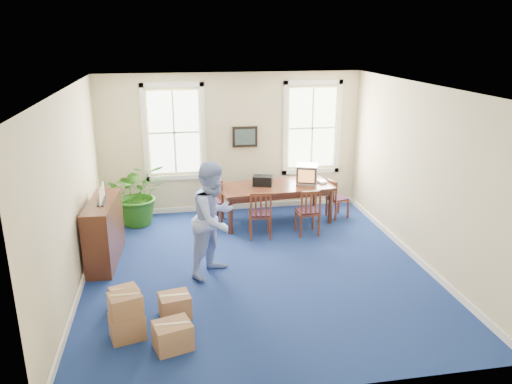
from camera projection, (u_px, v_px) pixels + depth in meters
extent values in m
plane|color=navy|center=(256.00, 269.00, 8.93)|extent=(6.50, 6.50, 0.00)
plane|color=white|center=(256.00, 87.00, 7.95)|extent=(6.50, 6.50, 0.00)
plane|color=beige|center=(232.00, 143.00, 11.49)|extent=(6.50, 0.00, 6.50)
plane|color=beige|center=(309.00, 269.00, 5.39)|extent=(6.50, 0.00, 6.50)
plane|color=beige|center=(71.00, 193.00, 7.94)|extent=(0.00, 6.50, 6.50)
plane|color=beige|center=(421.00, 175.00, 8.93)|extent=(0.00, 6.50, 6.50)
cube|color=white|center=(233.00, 207.00, 11.93)|extent=(6.00, 0.04, 0.12)
cube|color=white|center=(83.00, 279.00, 8.42)|extent=(0.04, 6.50, 0.12)
cube|color=white|center=(411.00, 253.00, 9.40)|extent=(0.04, 6.50, 0.12)
cube|color=white|center=(322.00, 182.00, 11.11)|extent=(0.19, 0.22, 0.05)
cube|color=black|center=(263.00, 181.00, 10.92)|extent=(0.48, 0.38, 0.21)
imported|color=#90A7E7|center=(214.00, 219.00, 8.49)|extent=(1.22, 1.24, 2.01)
cube|color=#4D2518|center=(104.00, 230.00, 9.04)|extent=(0.56, 1.61, 1.24)
imported|color=#225B13|center=(138.00, 193.00, 10.82)|extent=(1.43, 1.30, 1.40)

